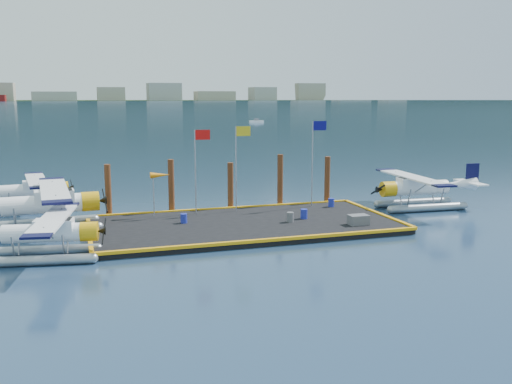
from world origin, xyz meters
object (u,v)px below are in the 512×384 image
drum_2 (290,217)px  windsock (160,176)px  seaplane_c (32,192)px  piling_0 (108,192)px  piling_3 (280,182)px  piling_4 (327,181)px  seaplane_a (48,236)px  piling_1 (171,188)px  crate (358,220)px  flagpole_yellow (239,155)px  flagpole_red (198,158)px  seaplane_d (417,190)px  drum_0 (184,218)px  seaplane_b (48,207)px  flagpole_blue (315,151)px  piling_2 (231,188)px  drum_4 (331,203)px  drum_1 (304,214)px

drum_2 → windsock: 9.59m
seaplane_c → piling_0: (5.47, -5.62, 0.63)m
piling_3 → piling_4: bearing=0.0°
drum_2 → seaplane_a: bearing=-168.2°
drum_2 → piling_1: piling_1 is taller
crate → flagpole_yellow: 9.95m
seaplane_a → piling_4: bearing=123.6°
seaplane_a → piling_4: size_ratio=2.20×
flagpole_yellow → piling_3: flagpole_yellow is taller
seaplane_c → flagpole_red: (11.68, -7.22, 3.03)m
flagpole_red → flagpole_yellow: (3.00, 0.00, 0.12)m
piling_1 → piling_4: piling_1 is taller
seaplane_d → crate: seaplane_d is taller
drum_0 → flagpole_red: 4.90m
seaplane_b → flagpole_yellow: bearing=90.3°
flagpole_blue → piling_2: 6.98m
crate → flagpole_red: (-9.28, 6.71, 3.67)m
seaplane_d → flagpole_blue: size_ratio=1.50×
seaplane_c → piling_2: bearing=62.0°
flagpole_red → piling_4: 11.17m
flagpole_blue → seaplane_a: bearing=-157.5°
drum_4 → piling_1: piling_1 is taller
seaplane_c → drum_4: (21.83, -7.84, -0.65)m
seaplane_b → flagpole_red: flagpole_red is taller
seaplane_b → flagpole_red: 10.58m
piling_0 → piling_1: bearing=0.0°
crate → drum_1: bearing=134.7°
drum_0 → flagpole_yellow: flagpole_yellow is taller
piling_1 → piling_2: bearing=0.0°
drum_2 → drum_1: bearing=28.8°
drum_2 → flagpole_yellow: size_ratio=0.11×
piling_3 → piling_4: (4.00, 0.00, -0.15)m
drum_0 → piling_4: (12.41, 4.40, 1.29)m
piling_3 → piling_1: bearing=180.0°
seaplane_d → drum_1: seaplane_d is taller
drum_1 → drum_4: (3.60, 3.34, -0.01)m
seaplane_b → piling_0: piling_0 is taller
drum_4 → windsock: 13.14m
seaplane_c → flagpole_blue: flagpole_blue is taller
drum_2 → windsock: windsock is taller
seaplane_d → piling_4: 6.97m
drum_4 → piling_3: piling_3 is taller
flagpole_red → piling_1: flagpole_red is taller
drum_0 → crate: 11.58m
crate → drum_2: bearing=152.9°
drum_1 → piling_4: (4.25, 5.55, 1.26)m
seaplane_c → flagpole_yellow: 16.66m
seaplane_d → drum_4: size_ratio=15.08×
seaplane_b → piling_4: 21.13m
seaplane_d → crate: (-7.68, -5.11, -0.78)m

